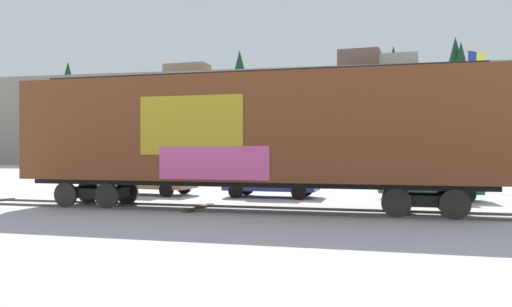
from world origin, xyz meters
name	(u,v)px	position (x,y,z in m)	size (l,w,h in m)	color
ground_plane	(242,210)	(0.00, 0.00, 0.00)	(260.00, 260.00, 0.00)	#B2B5BC
track	(229,209)	(-0.45, 0.03, 0.04)	(60.01, 4.51, 0.08)	#4C4742
freight_car	(247,131)	(0.18, 0.00, 2.75)	(16.46, 3.51, 4.84)	brown
flagpole	(471,96)	(9.80, 11.80, 5.02)	(1.23, 1.24, 7.69)	silver
hillside	(338,125)	(0.00, 69.74, 6.48)	(131.12, 43.22, 17.30)	gray
parked_car_tan	(145,176)	(-5.96, 5.20, 0.88)	(4.87, 2.41, 1.80)	#9E8966
parked_car_blue	(271,180)	(0.14, 5.04, 0.78)	(4.20, 2.12, 1.51)	navy
parked_car_green	(426,179)	(6.74, 5.03, 0.88)	(4.09, 1.86, 1.74)	#1E5933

